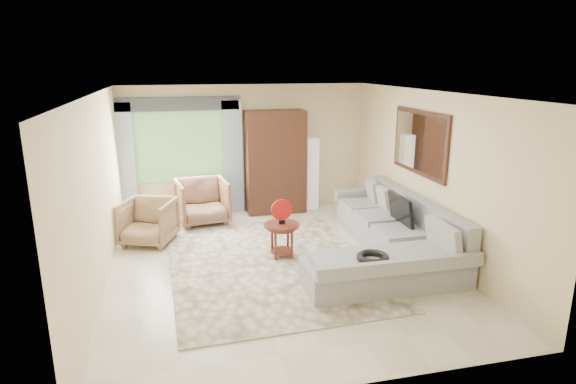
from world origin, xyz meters
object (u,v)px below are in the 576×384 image
object	(u,v)px
floor_lamp	(312,174)
potted_plant	(131,212)
armoire	(275,162)
armchair_right	(203,201)
tv_screen	(401,210)
sectional_sofa	(390,241)
armchair_left	(148,222)
coffee_table	(282,240)

from	to	relation	value
floor_lamp	potted_plant	bearing A→B (deg)	-175.94
armoire	armchair_right	bearing A→B (deg)	-164.48
tv_screen	floor_lamp	xyz separation A→B (m)	(-0.70, 2.73, 0.03)
sectional_sofa	armchair_right	world-z (taller)	sectional_sofa
sectional_sofa	floor_lamp	size ratio (longest dim) A/B	2.31
armchair_left	coffee_table	bearing A→B (deg)	-7.69
potted_plant	armoire	distance (m)	2.99
coffee_table	armchair_left	bearing A→B (deg)	151.19
potted_plant	armchair_left	bearing A→B (deg)	-71.59
coffee_table	floor_lamp	world-z (taller)	floor_lamp
potted_plant	armoire	xyz separation A→B (m)	(2.87, 0.20, 0.81)
tv_screen	coffee_table	xyz separation A→B (m)	(-1.92, 0.22, -0.42)
tv_screen	sectional_sofa	bearing A→B (deg)	-140.03
coffee_table	floor_lamp	size ratio (longest dim) A/B	0.38
armchair_right	floor_lamp	xyz separation A→B (m)	(2.33, 0.48, 0.32)
potted_plant	floor_lamp	size ratio (longest dim) A/B	0.32
sectional_sofa	armchair_right	distance (m)	3.71
tv_screen	coffee_table	size ratio (longest dim) A/B	1.31
coffee_table	potted_plant	world-z (taller)	coffee_table
potted_plant	floor_lamp	distance (m)	3.72
armoire	sectional_sofa	bearing A→B (deg)	-66.94
coffee_table	armchair_left	size ratio (longest dim) A/B	0.67
armchair_right	potted_plant	size ratio (longest dim) A/B	1.97
sectional_sofa	tv_screen	bearing A→B (deg)	39.97
coffee_table	armchair_left	world-z (taller)	armchair_left
potted_plant	tv_screen	bearing A→B (deg)	-29.48
coffee_table	armchair_left	xyz separation A→B (m)	(-2.08, 1.15, 0.09)
sectional_sofa	coffee_table	distance (m)	1.71
sectional_sofa	coffee_table	bearing A→B (deg)	165.13
armchair_left	armoire	size ratio (longest dim) A/B	0.40
tv_screen	armchair_right	size ratio (longest dim) A/B	0.78
coffee_table	tv_screen	bearing A→B (deg)	-6.41
sectional_sofa	armchair_right	bearing A→B (deg)	138.13
floor_lamp	tv_screen	bearing A→B (deg)	-75.64
tv_screen	armchair_right	world-z (taller)	tv_screen
coffee_table	potted_plant	distance (m)	3.33
coffee_table	potted_plant	size ratio (longest dim) A/B	1.18
potted_plant	armoire	size ratio (longest dim) A/B	0.23
floor_lamp	sectional_sofa	bearing A→B (deg)	-81.67
armchair_left	floor_lamp	xyz separation A→B (m)	(3.30, 1.37, 0.36)
armchair_right	armoire	size ratio (longest dim) A/B	0.45
tv_screen	floor_lamp	size ratio (longest dim) A/B	0.49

